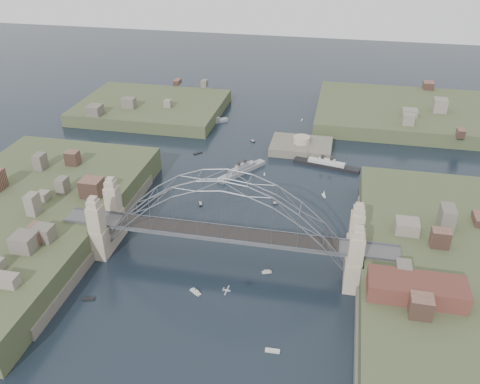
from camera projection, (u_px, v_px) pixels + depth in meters
name	position (u px, v px, depth m)	size (l,w,h in m)	color
ground	(226.00, 260.00, 129.92)	(500.00, 500.00, 0.00)	black
bridge	(225.00, 220.00, 123.81)	(84.00, 13.80, 24.60)	#4C4C4E
shore_west	(21.00, 228.00, 139.14)	(50.50, 90.00, 12.00)	#3E482A
shore_east	(465.00, 284.00, 118.75)	(50.50, 90.00, 12.00)	#3E482A
headland_nw	(152.00, 112.00, 220.21)	(60.00, 45.00, 9.00)	#3E482A
headland_ne	(401.00, 117.00, 214.16)	(70.00, 55.00, 9.50)	#3E482A
fort_island	(301.00, 151.00, 187.46)	(22.00, 16.00, 9.40)	#5A5549
wharf_shed	(417.00, 289.00, 105.24)	(20.00, 8.00, 4.00)	#592D26
finger_pier	(388.00, 369.00, 98.84)	(4.00, 22.00, 1.40)	#4C4C4E
naval_cruiser_near	(242.00, 170.00, 171.32)	(13.47, 18.44, 6.10)	gray
naval_cruiser_far	(209.00, 122.00, 208.93)	(13.57, 12.22, 5.42)	gray
ocean_liner	(326.00, 165.00, 175.10)	(23.09, 7.94, 5.63)	black
aeroplane	(226.00, 290.00, 108.99)	(1.69, 3.16, 0.46)	#A7A8AE
small_boat_a	(200.00, 204.00, 153.63)	(1.81, 2.71, 1.43)	#BBBCB7
small_boat_b	(275.00, 203.00, 153.85)	(2.13, 1.55, 1.43)	#BBBCB7
small_boat_c	(195.00, 292.00, 119.03)	(3.04, 2.51, 1.43)	#BBBCB7
small_boat_d	(324.00, 194.00, 157.66)	(1.49, 2.39, 2.38)	#BBBCB7
small_boat_e	(198.00, 153.00, 184.83)	(3.07, 3.26, 0.45)	#BBBCB7
small_boat_f	(264.00, 174.00, 170.47)	(0.63, 1.41, 0.45)	#BBBCB7
small_boat_g	(272.00, 351.00, 103.59)	(3.03, 1.07, 0.45)	#BBBCB7
small_boat_h	(253.00, 141.00, 193.63)	(1.90, 1.56, 1.43)	#BBBCB7
small_boat_i	(334.00, 240.00, 135.95)	(2.21, 1.12, 2.38)	#BBBCB7
small_boat_j	(88.00, 299.00, 117.07)	(3.08, 1.72, 0.45)	#BBBCB7
small_boat_k	(302.00, 120.00, 212.63)	(0.73, 1.73, 0.45)	#BBBCB7
small_boat_l	(107.00, 193.00, 159.38)	(0.99, 2.45, 0.45)	#BBBCB7
small_boat_m	(267.00, 272.00, 125.44)	(2.46, 1.64, 1.43)	#BBBCB7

